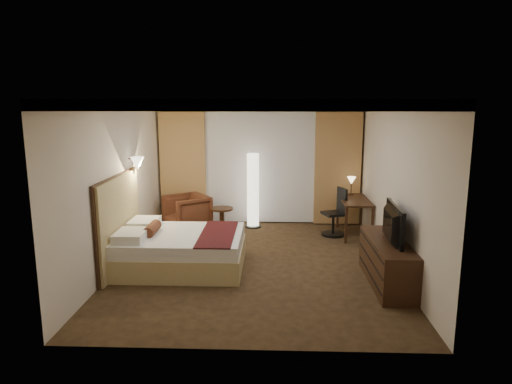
{
  "coord_description": "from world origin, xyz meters",
  "views": [
    {
      "loc": [
        0.29,
        -7.32,
        2.67
      ],
      "look_at": [
        0.0,
        0.4,
        1.15
      ],
      "focal_mm": 32.0,
      "sensor_mm": 36.0,
      "label": 1
    }
  ],
  "objects_px": {
    "side_table": "(222,220)",
    "office_chair": "(334,212)",
    "armchair": "(187,211)",
    "desk": "(354,217)",
    "dresser": "(387,262)",
    "floor_lamp": "(253,190)",
    "television": "(387,221)",
    "bed": "(182,250)"
  },
  "relations": [
    {
      "from": "desk",
      "to": "office_chair",
      "type": "relative_size",
      "value": 1.27
    },
    {
      "from": "armchair",
      "to": "dresser",
      "type": "bearing_deg",
      "value": 15.92
    },
    {
      "from": "armchair",
      "to": "side_table",
      "type": "bearing_deg",
      "value": 45.84
    },
    {
      "from": "side_table",
      "to": "television",
      "type": "height_order",
      "value": "television"
    },
    {
      "from": "bed",
      "to": "side_table",
      "type": "height_order",
      "value": "bed"
    },
    {
      "from": "office_chair",
      "to": "desk",
      "type": "bearing_deg",
      "value": -13.46
    },
    {
      "from": "side_table",
      "to": "dresser",
      "type": "height_order",
      "value": "dresser"
    },
    {
      "from": "armchair",
      "to": "floor_lamp",
      "type": "xyz_separation_m",
      "value": [
        1.39,
        0.29,
        0.39
      ]
    },
    {
      "from": "dresser",
      "to": "television",
      "type": "distance_m",
      "value": 0.64
    },
    {
      "from": "armchair",
      "to": "television",
      "type": "xyz_separation_m",
      "value": [
        3.5,
        -2.79,
        0.55
      ]
    },
    {
      "from": "bed",
      "to": "dresser",
      "type": "xyz_separation_m",
      "value": [
        3.19,
        -0.55,
        0.04
      ]
    },
    {
      "from": "desk",
      "to": "office_chair",
      "type": "xyz_separation_m",
      "value": [
        -0.43,
        -0.05,
        0.12
      ]
    },
    {
      "from": "armchair",
      "to": "side_table",
      "type": "xyz_separation_m",
      "value": [
        0.76,
        -0.11,
        -0.16
      ]
    },
    {
      "from": "desk",
      "to": "armchair",
      "type": "bearing_deg",
      "value": 176.2
    },
    {
      "from": "floor_lamp",
      "to": "television",
      "type": "distance_m",
      "value": 3.73
    },
    {
      "from": "television",
      "to": "floor_lamp",
      "type": "bearing_deg",
      "value": 36.91
    },
    {
      "from": "side_table",
      "to": "office_chair",
      "type": "distance_m",
      "value": 2.31
    },
    {
      "from": "dresser",
      "to": "desk",
      "type": "bearing_deg",
      "value": 91.12
    },
    {
      "from": "television",
      "to": "dresser",
      "type": "bearing_deg",
      "value": -87.46
    },
    {
      "from": "bed",
      "to": "side_table",
      "type": "bearing_deg",
      "value": 78.73
    },
    {
      "from": "side_table",
      "to": "floor_lamp",
      "type": "height_order",
      "value": "floor_lamp"
    },
    {
      "from": "office_chair",
      "to": "bed",
      "type": "bearing_deg",
      "value": -164.41
    },
    {
      "from": "dresser",
      "to": "television",
      "type": "bearing_deg",
      "value": 180.0
    },
    {
      "from": "bed",
      "to": "armchair",
      "type": "xyz_separation_m",
      "value": [
        -0.34,
        2.24,
        0.12
      ]
    },
    {
      "from": "armchair",
      "to": "television",
      "type": "height_order",
      "value": "television"
    },
    {
      "from": "office_chair",
      "to": "dresser",
      "type": "relative_size",
      "value": 0.57
    },
    {
      "from": "floor_lamp",
      "to": "desk",
      "type": "height_order",
      "value": "floor_lamp"
    },
    {
      "from": "dresser",
      "to": "television",
      "type": "height_order",
      "value": "television"
    },
    {
      "from": "office_chair",
      "to": "television",
      "type": "distance_m",
      "value": 2.59
    },
    {
      "from": "side_table",
      "to": "dresser",
      "type": "xyz_separation_m",
      "value": [
        2.77,
        -2.68,
        0.08
      ]
    },
    {
      "from": "office_chair",
      "to": "armchair",
      "type": "bearing_deg",
      "value": 154.59
    },
    {
      "from": "floor_lamp",
      "to": "side_table",
      "type": "bearing_deg",
      "value": -147.45
    },
    {
      "from": "side_table",
      "to": "office_chair",
      "type": "height_order",
      "value": "office_chair"
    },
    {
      "from": "office_chair",
      "to": "dresser",
      "type": "xyz_separation_m",
      "value": [
        0.48,
        -2.51,
        -0.16
      ]
    },
    {
      "from": "armchair",
      "to": "dresser",
      "type": "height_order",
      "value": "armchair"
    },
    {
      "from": "floor_lamp",
      "to": "bed",
      "type": "bearing_deg",
      "value": -112.67
    },
    {
      "from": "floor_lamp",
      "to": "office_chair",
      "type": "height_order",
      "value": "floor_lamp"
    },
    {
      "from": "television",
      "to": "office_chair",
      "type": "bearing_deg",
      "value": 12.62
    },
    {
      "from": "armchair",
      "to": "office_chair",
      "type": "bearing_deg",
      "value": 48.95
    },
    {
      "from": "floor_lamp",
      "to": "television",
      "type": "xyz_separation_m",
      "value": [
        2.11,
        -3.08,
        0.16
      ]
    },
    {
      "from": "floor_lamp",
      "to": "dresser",
      "type": "distance_m",
      "value": 3.78
    },
    {
      "from": "bed",
      "to": "floor_lamp",
      "type": "bearing_deg",
      "value": 67.33
    }
  ]
}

